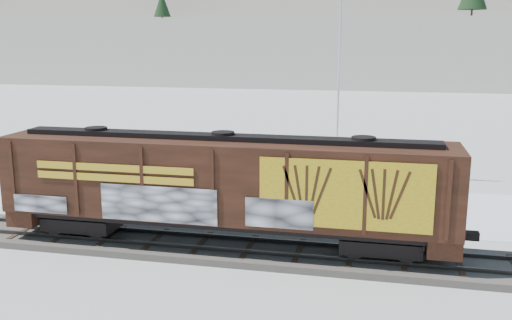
% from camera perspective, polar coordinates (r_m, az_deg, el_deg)
% --- Properties ---
extents(ground, '(500.00, 500.00, 0.00)m').
position_cam_1_polar(ground, '(23.70, -5.45, -8.88)').
color(ground, white).
rests_on(ground, ground).
extents(rail_track, '(50.00, 3.40, 0.43)m').
position_cam_1_polar(rail_track, '(23.65, -5.45, -8.55)').
color(rail_track, '#59544C').
rests_on(rail_track, ground).
extents(parking_strip, '(40.00, 8.00, 0.03)m').
position_cam_1_polar(parking_strip, '(30.55, -1.14, -3.98)').
color(parking_strip, white).
rests_on(parking_strip, ground).
extents(hillside, '(360.00, 110.00, 93.00)m').
position_cam_1_polar(hillside, '(161.10, 10.25, 13.92)').
color(hillside, white).
rests_on(hillside, ground).
extents(hopper_railcar, '(17.92, 3.06, 4.37)m').
position_cam_1_polar(hopper_railcar, '(22.56, -3.26, -2.28)').
color(hopper_railcar, black).
rests_on(hopper_railcar, rail_track).
extents(flagpole, '(2.30, 0.90, 12.13)m').
position_cam_1_polar(flagpole, '(34.01, 8.39, 5.29)').
color(flagpole, silver).
rests_on(flagpole, ground).
extents(car_silver, '(4.28, 2.56, 1.36)m').
position_cam_1_polar(car_silver, '(30.62, -10.15, -2.78)').
color(car_silver, '#A6A9AD').
rests_on(car_silver, parking_strip).
extents(car_white, '(4.27, 2.52, 1.33)m').
position_cam_1_polar(car_white, '(29.36, -5.86, -3.33)').
color(car_white, silver).
rests_on(car_white, parking_strip).
extents(car_dark, '(4.53, 3.07, 1.22)m').
position_cam_1_polar(car_dark, '(30.77, 1.17, -2.66)').
color(car_dark, black).
rests_on(car_dark, parking_strip).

